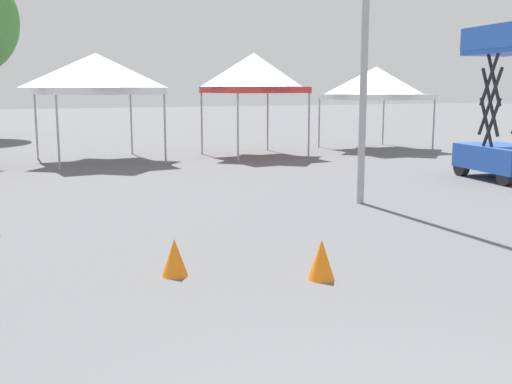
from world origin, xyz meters
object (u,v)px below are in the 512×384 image
(canopy_tent_center, at_px, (96,74))
(scissor_lift, at_px, (505,133))
(traffic_cone_lot_center, at_px, (321,259))
(canopy_tent_left_of_center, at_px, (254,73))
(canopy_tent_behind_center, at_px, (376,83))
(traffic_cone_near_barrier, at_px, (175,257))

(canopy_tent_center, height_order, scissor_lift, scissor_lift)
(canopy_tent_center, xyz_separation_m, traffic_cone_lot_center, (-0.04, -13.24, -2.44))
(canopy_tent_left_of_center, height_order, canopy_tent_behind_center, canopy_tent_left_of_center)
(canopy_tent_behind_center, relative_size, scissor_lift, 0.85)
(canopy_tent_behind_center, bearing_deg, traffic_cone_lot_center, -128.33)
(canopy_tent_center, relative_size, canopy_tent_behind_center, 1.11)
(canopy_tent_center, bearing_deg, traffic_cone_near_barrier, -97.23)
(canopy_tent_center, distance_m, traffic_cone_near_barrier, 12.70)
(canopy_tent_behind_center, height_order, scissor_lift, scissor_lift)
(canopy_tent_center, height_order, canopy_tent_left_of_center, canopy_tent_left_of_center)
(canopy_tent_center, bearing_deg, scissor_lift, -44.87)
(scissor_lift, xyz_separation_m, traffic_cone_lot_center, (-8.31, -5.00, -0.91))
(canopy_tent_center, xyz_separation_m, canopy_tent_left_of_center, (5.02, -0.62, 0.06))
(canopy_tent_left_of_center, bearing_deg, scissor_lift, -66.84)
(traffic_cone_lot_center, xyz_separation_m, traffic_cone_near_barrier, (-1.53, 0.88, -0.01))
(traffic_cone_lot_center, distance_m, traffic_cone_near_barrier, 1.77)
(canopy_tent_left_of_center, height_order, traffic_cone_near_barrier, canopy_tent_left_of_center)
(canopy_tent_behind_center, height_order, traffic_cone_lot_center, canopy_tent_behind_center)
(canopy_tent_behind_center, relative_size, traffic_cone_lot_center, 6.53)
(traffic_cone_near_barrier, bearing_deg, canopy_tent_center, 82.77)
(canopy_tent_behind_center, height_order, traffic_cone_near_barrier, canopy_tent_behind_center)
(canopy_tent_left_of_center, height_order, traffic_cone_lot_center, canopy_tent_left_of_center)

